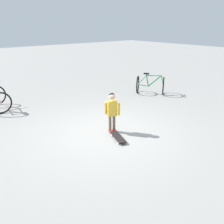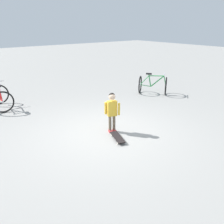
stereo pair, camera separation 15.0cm
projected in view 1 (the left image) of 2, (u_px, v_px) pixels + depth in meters
name	position (u px, v px, depth m)	size (l,w,h in m)	color
ground_plane	(105.00, 133.00, 6.42)	(50.00, 50.00, 0.00)	gray
child_person	(112.00, 108.00, 6.27)	(0.29, 0.32, 1.06)	brown
skateboard	(118.00, 137.00, 6.03)	(0.41, 0.69, 0.07)	black
bicycle_mid	(150.00, 84.00, 9.79)	(1.22, 1.28, 0.85)	black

